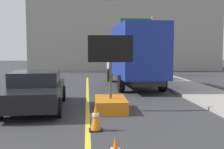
# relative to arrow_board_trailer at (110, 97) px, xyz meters

# --- Properties ---
(arrow_board_trailer) EXTENTS (1.60, 1.82, 2.70)m
(arrow_board_trailer) POSITION_rel_arrow_board_trailer_xyz_m (0.00, 0.00, 0.00)
(arrow_board_trailer) COLOR orange
(arrow_board_trailer) RESTS_ON ground
(box_truck) EXTENTS (2.72, 7.64, 3.55)m
(box_truck) POSITION_rel_arrow_board_trailer_xyz_m (1.93, 6.26, 1.42)
(box_truck) COLOR black
(box_truck) RESTS_ON ground
(pickup_car) EXTENTS (2.19, 4.64, 1.38)m
(pickup_car) POSITION_rel_arrow_board_trailer_xyz_m (-2.76, 0.65, 0.22)
(pickup_car) COLOR black
(pickup_car) RESTS_ON ground
(highway_guide_sign) EXTENTS (2.79, 0.23, 5.00)m
(highway_guide_sign) POSITION_rel_arrow_board_trailer_xyz_m (3.86, 13.09, 2.94)
(highway_guide_sign) COLOR gray
(highway_guide_sign) RESTS_ON ground
(far_building_block) EXTENTS (19.92, 6.32, 10.94)m
(far_building_block) POSITION_rel_arrow_board_trailer_xyz_m (3.28, 20.89, 4.99)
(far_building_block) COLOR gray
(far_building_block) RESTS_ON ground
(traffic_cone_far_lane) EXTENTS (0.36, 0.36, 0.77)m
(traffic_cone_far_lane) POSITION_rel_arrow_board_trailer_xyz_m (-0.61, -2.42, -0.10)
(traffic_cone_far_lane) COLOR black
(traffic_cone_far_lane) RESTS_ON ground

